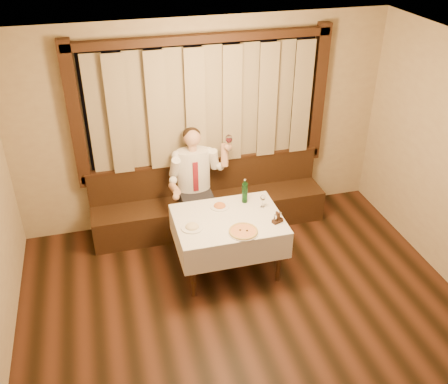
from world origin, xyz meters
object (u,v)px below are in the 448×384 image
object	(u,v)px
dining_table	(228,225)
pizza	(243,231)
cruet_caddy	(278,219)
banquette	(209,205)
pasta_red	(220,205)
green_bottle	(245,192)
pasta_cream	(192,225)
seated_man	(195,176)

from	to	relation	value
dining_table	pizza	bearing A→B (deg)	-75.17
pizza	cruet_caddy	xyz separation A→B (m)	(0.44, 0.10, 0.03)
dining_table	pizza	xyz separation A→B (m)	(0.09, -0.32, 0.12)
dining_table	pizza	distance (m)	0.36
banquette	pasta_red	bearing A→B (deg)	-92.79
cruet_caddy	dining_table	bearing A→B (deg)	135.36
banquette	dining_table	xyz separation A→B (m)	(0.00, -1.02, 0.34)
pasta_red	green_bottle	world-z (taller)	green_bottle
dining_table	pizza	world-z (taller)	pizza
green_bottle	pasta_cream	bearing A→B (deg)	-152.73
seated_man	cruet_caddy	bearing A→B (deg)	-57.94
pasta_red	seated_man	world-z (taller)	seated_man
pizza	pasta_cream	world-z (taller)	pasta_cream
pasta_red	cruet_caddy	distance (m)	0.75
pasta_red	seated_man	xyz separation A→B (m)	(-0.16, 0.67, 0.07)
banquette	seated_man	world-z (taller)	seated_man
banquette	pizza	size ratio (longest dim) A/B	9.13
pizza	cruet_caddy	size ratio (longest dim) A/B	2.48
dining_table	pasta_red	world-z (taller)	pasta_red
pizza	dining_table	bearing A→B (deg)	104.83
pizza	cruet_caddy	world-z (taller)	cruet_caddy
banquette	green_bottle	world-z (taller)	green_bottle
dining_table	pasta_cream	world-z (taller)	pasta_cream
banquette	pizza	bearing A→B (deg)	-86.35
dining_table	pasta_cream	bearing A→B (deg)	-169.27
dining_table	green_bottle	size ratio (longest dim) A/B	3.94
banquette	dining_table	world-z (taller)	banquette
pasta_red	cruet_caddy	xyz separation A→B (m)	(0.57, -0.49, 0.02)
dining_table	cruet_caddy	bearing A→B (deg)	-23.29
green_bottle	seated_man	xyz separation A→B (m)	(-0.49, 0.63, -0.04)
dining_table	seated_man	xyz separation A→B (m)	(-0.20, 0.93, 0.20)
pasta_cream	green_bottle	xyz separation A→B (m)	(0.74, 0.38, 0.10)
pizza	pasta_red	xyz separation A→B (m)	(-0.12, 0.59, 0.02)
pasta_cream	green_bottle	distance (m)	0.84
banquette	green_bottle	bearing A→B (deg)	-68.19
banquette	pasta_red	world-z (taller)	banquette
dining_table	green_bottle	world-z (taller)	green_bottle
pasta_cream	cruet_caddy	xyz separation A→B (m)	(0.98, -0.14, 0.01)
green_bottle	pizza	bearing A→B (deg)	-108.20
cruet_caddy	seated_man	distance (m)	1.37
banquette	green_bottle	distance (m)	0.98
seated_man	pizza	bearing A→B (deg)	-77.32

